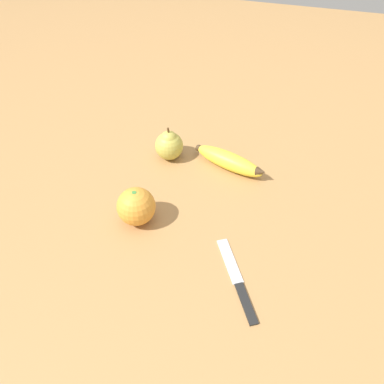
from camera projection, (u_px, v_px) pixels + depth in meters
name	position (u px, v px, depth m)	size (l,w,h in m)	color
ground_plane	(201.00, 221.00, 0.82)	(3.00, 3.00, 0.00)	#A87A47
banana	(229.00, 161.00, 0.94)	(0.10, 0.20, 0.04)	yellow
orange	(136.00, 206.00, 0.79)	(0.08, 0.08, 0.08)	orange
pear	(169.00, 145.00, 0.95)	(0.07, 0.07, 0.09)	#B7AD47
paring_knife	(238.00, 281.00, 0.71)	(0.18, 0.11, 0.01)	silver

